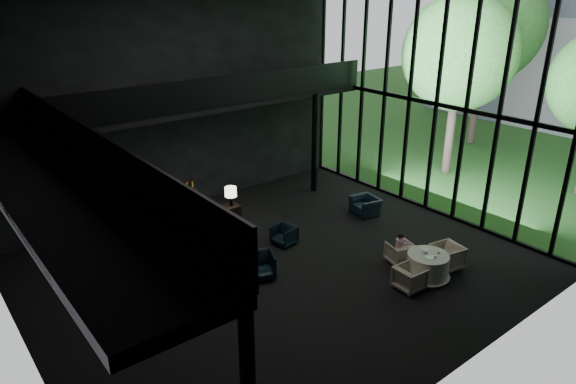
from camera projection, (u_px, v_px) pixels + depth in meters
floor at (281, 265)px, 15.55m from camera, size 14.00×12.00×0.02m
wall_back at (178, 102)px, 18.40m from camera, size 14.00×0.04×8.00m
wall_front at (474, 207)px, 9.68m from camera, size 14.00×0.04×8.00m
curtain_wall at (436, 104)px, 18.04m from camera, size 0.20×12.00×8.00m
mezzanine_left at (50, 188)px, 10.59m from camera, size 2.00×12.00×0.25m
mezzanine_back at (217, 103)px, 18.25m from camera, size 12.00×2.00×0.25m
railing_left at (94, 151)px, 10.94m from camera, size 0.06×12.00×1.00m
railing_back at (231, 90)px, 17.30m from camera, size 12.00×0.06×1.00m
column_nw at (43, 188)px, 16.06m from camera, size 0.24×0.24×4.00m
column_ne at (315, 144)px, 20.46m from camera, size 0.24×0.24×4.00m
tree_near at (460, 53)px, 21.36m from camera, size 4.80×4.80×7.65m
tree_far at (486, 26)px, 25.41m from camera, size 5.60×5.60×8.80m
console at (190, 224)px, 17.49m from camera, size 2.07×0.47×0.66m
bronze_urn at (191, 201)px, 17.02m from camera, size 0.70×0.70×1.31m
side_table_left at (146, 238)px, 16.59m from camera, size 0.51×0.51×0.56m
table_lamp_left at (145, 217)px, 16.20m from camera, size 0.43×0.43×0.72m
side_table_right at (231, 213)px, 18.36m from camera, size 0.55×0.55×0.61m
table_lamp_right at (231, 193)px, 18.03m from camera, size 0.42×0.42×0.70m
sofa at (218, 233)px, 16.51m from camera, size 2.41×0.81×0.93m
lounge_armchair_west at (198, 268)px, 14.73m from camera, size 0.69×0.73×0.68m
lounge_armchair_east at (284, 235)px, 16.71m from camera, size 0.68×0.71×0.65m
lounge_armchair_south at (260, 263)px, 14.76m from camera, size 1.15×1.12×0.91m
window_armchair at (366, 204)px, 18.89m from camera, size 0.75×1.01×0.80m
coffee_table at (240, 252)px, 15.90m from camera, size 0.96×0.96×0.40m
dining_table at (427, 268)px, 14.79m from camera, size 1.34×1.34×0.75m
dining_chair_north at (400, 252)px, 15.59m from camera, size 0.80×0.77×0.68m
dining_chair_east at (447, 255)px, 15.24m from camera, size 0.96×1.00×0.89m
dining_chair_west at (410, 277)px, 14.22m from camera, size 0.71×0.75×0.73m
child at (400, 242)px, 15.36m from camera, size 0.27×0.27×0.57m
plate_a at (429, 258)px, 14.45m from camera, size 0.28×0.28×0.02m
plate_b at (425, 249)px, 14.93m from camera, size 0.25×0.25×0.02m
saucer at (438, 253)px, 14.72m from camera, size 0.17×0.17×0.01m
coffee_cup at (439, 252)px, 14.68m from camera, size 0.10×0.10×0.07m
cereal_bowl at (425, 252)px, 14.71m from camera, size 0.16×0.16×0.08m
cream_pot at (435, 257)px, 14.44m from camera, size 0.08×0.08×0.07m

